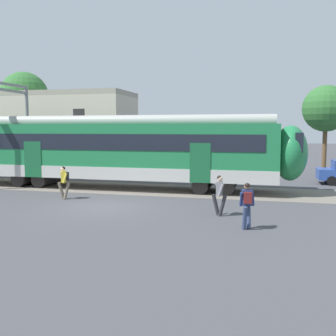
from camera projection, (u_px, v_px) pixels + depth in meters
ground_plane at (105, 207)px, 17.85m from camera, size 160.00×160.00×0.00m
pedestrian_yellow at (64, 180)px, 19.77m from camera, size 0.71×0.52×1.67m
pedestrian_grey at (219, 192)px, 16.02m from camera, size 0.65×0.53×1.67m
pedestrian_navy at (247, 202)px, 13.83m from camera, size 0.54×0.69×1.67m
background_building at (31, 132)px, 32.44m from camera, size 17.01×5.00×9.20m
street_tree_right at (326, 109)px, 28.46m from camera, size 3.36×3.36×6.67m
street_tree_left at (24, 96)px, 33.87m from camera, size 4.08×4.08×8.38m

